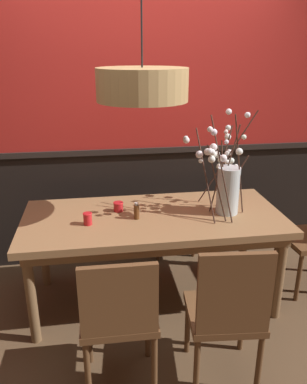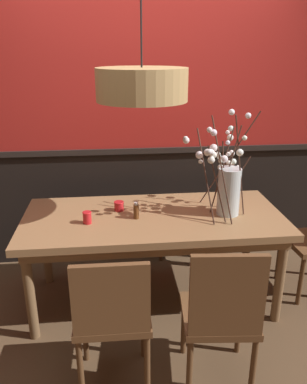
# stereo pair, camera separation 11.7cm
# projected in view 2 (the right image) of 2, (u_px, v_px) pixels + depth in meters

# --- Properties ---
(ground_plane) EXTENTS (24.00, 24.00, 0.00)m
(ground_plane) POSITION_uv_depth(u_px,v_px,m) (154.00, 298.00, 3.19)
(ground_plane) COLOR brown
(back_wall) EXTENTS (4.67, 0.14, 2.97)m
(back_wall) POSITION_uv_depth(u_px,v_px,m) (144.00, 104.00, 3.40)
(back_wall) COLOR black
(back_wall) RESTS_ON ground
(dining_table) EXTENTS (1.96, 0.89, 0.75)m
(dining_table) POSITION_uv_depth(u_px,v_px,m) (154.00, 225.00, 2.95)
(dining_table) COLOR #997047
(dining_table) RESTS_ON ground
(chair_near_side_right) EXTENTS (0.46, 0.45, 0.96)m
(chair_near_side_right) POSITION_uv_depth(u_px,v_px,m) (221.00, 312.00, 2.21)
(chair_near_side_right) COLOR brown
(chair_near_side_right) RESTS_ON ground
(chair_near_side_left) EXTENTS (0.44, 0.39, 0.91)m
(chair_near_side_left) POSITION_uv_depth(u_px,v_px,m) (112.00, 315.00, 2.19)
(chair_near_side_left) COLOR brown
(chair_near_side_left) RESTS_ON ground
(chair_far_side_right) EXTENTS (0.45, 0.43, 0.89)m
(chair_far_side_right) POSITION_uv_depth(u_px,v_px,m) (174.00, 202.00, 3.84)
(chair_far_side_right) COLOR brown
(chair_far_side_right) RESTS_ON ground
(vase_with_blossoms) EXTENTS (0.63, 0.58, 0.78)m
(vase_with_blossoms) POSITION_uv_depth(u_px,v_px,m) (227.00, 185.00, 2.88)
(vase_with_blossoms) COLOR silver
(vase_with_blossoms) RESTS_ON dining_table
(candle_holder_nearer_center) EXTENTS (0.08, 0.08, 0.07)m
(candle_holder_nearer_center) POSITION_uv_depth(u_px,v_px,m) (119.00, 206.00, 3.00)
(candle_holder_nearer_center) COLOR red
(candle_holder_nearer_center) RESTS_ON dining_table
(candle_holder_nearer_edge) EXTENTS (0.07, 0.07, 0.09)m
(candle_holder_nearer_edge) POSITION_uv_depth(u_px,v_px,m) (87.00, 217.00, 2.78)
(candle_holder_nearer_edge) COLOR red
(candle_holder_nearer_edge) RESTS_ON dining_table
(condiment_bottle) EXTENTS (0.04, 0.04, 0.13)m
(condiment_bottle) POSITION_uv_depth(u_px,v_px,m) (136.00, 211.00, 2.85)
(condiment_bottle) COLOR brown
(condiment_bottle) RESTS_ON dining_table
(pendant_lamp) EXTENTS (0.60, 0.60, 1.37)m
(pendant_lamp) POSITION_uv_depth(u_px,v_px,m) (142.00, 85.00, 2.53)
(pendant_lamp) COLOR tan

